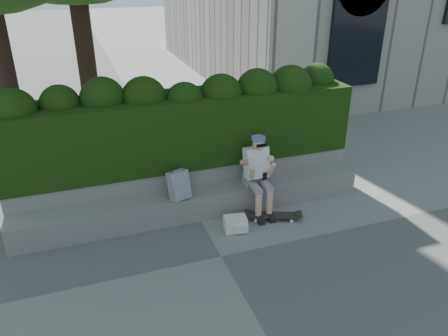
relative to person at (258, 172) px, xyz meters
name	(u,v)px	position (x,y,z in m)	size (l,w,h in m)	color
ground	(221,256)	(-1.03, -1.07, -0.75)	(80.00, 80.00, 0.00)	slate
bench_ledge	(197,204)	(-1.03, 0.18, -0.53)	(6.00, 0.45, 0.45)	gray
planter_wall	(189,184)	(-1.03, 0.66, -0.38)	(6.00, 0.50, 0.75)	gray
hedge	(184,128)	(-1.03, 0.88, 0.60)	(6.00, 1.00, 1.20)	black
person	(258,172)	(0.00, 0.00, 0.00)	(0.40, 0.76, 1.38)	gray
skateboard	(273,215)	(0.15, -0.38, -0.68)	(0.88, 0.51, 0.09)	black
backpack_plaid	(179,185)	(-1.35, 0.08, -0.06)	(0.32, 0.17, 0.48)	#9E9EA2
backpack_ground	(235,224)	(-0.57, -0.46, -0.64)	(0.36, 0.25, 0.23)	silver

